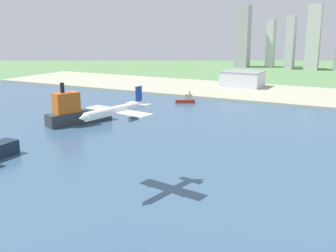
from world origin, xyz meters
TOP-DOWN VIEW (x-y plane):
  - ground_plane at (0.00, 300.00)m, footprint 2400.00×2400.00m
  - water_bay at (0.00, 240.00)m, footprint 840.00×360.00m
  - industrial_pier at (0.00, 490.00)m, footprint 840.00×140.00m
  - airplane_landing at (-20.16, 152.06)m, footprint 38.08×42.89m
  - tugboat_small at (-91.55, 385.60)m, footprint 20.68×12.57m
  - container_barge at (-134.41, 255.15)m, footprint 34.17×57.31m
  - warehouse_main at (-72.18, 520.72)m, footprint 52.14×41.30m
  - distant_skyline at (-46.56, 828.73)m, footprint 270.21×54.47m

SIDE VIEW (x-z plane):
  - ground_plane at x=0.00m, z-range 0.00..0.00m
  - water_bay at x=0.00m, z-range 0.00..0.15m
  - industrial_pier at x=0.00m, z-range 0.00..2.50m
  - tugboat_small at x=-91.55m, z-range -2.71..10.17m
  - container_barge at x=-134.41m, z-range -7.83..27.96m
  - warehouse_main at x=-72.18m, z-range 2.52..22.93m
  - airplane_landing at x=-20.16m, z-range 33.95..47.70m
  - distant_skyline at x=-46.56m, z-range -8.67..115.03m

